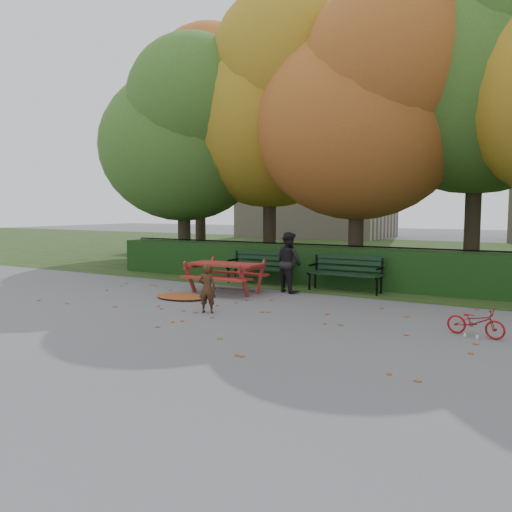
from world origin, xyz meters
The scene contains 18 objects.
ground centered at (0.00, 0.00, 0.00)m, with size 90.00×90.00×0.00m, color slate.
grass_strip centered at (0.00, 14.00, 0.01)m, with size 90.00×90.00×0.00m, color #1B3213.
building_left centered at (-9.00, 26.00, 7.50)m, with size 10.00×7.00×15.00m, color #A1927F.
hedge centered at (0.00, 4.50, 0.50)m, with size 13.00×0.90×1.00m, color black.
iron_fence centered at (0.00, 5.30, 0.54)m, with size 14.00×0.04×1.02m.
tree_a centered at (-5.19, 5.58, 4.52)m, with size 5.88×5.60×7.48m.
tree_b centered at (-2.44, 6.75, 5.40)m, with size 6.72×6.40×8.79m.
tree_c centered at (0.83, 5.96, 4.82)m, with size 6.30×6.00×8.00m.
tree_d centered at (3.88, 7.23, 5.98)m, with size 7.14×6.80×9.58m.
tree_f centered at (-7.13, 9.24, 5.69)m, with size 6.93×6.60×9.19m.
bench_left centered at (-1.30, 3.70, 0.52)m, with size 1.80×0.57×0.88m.
bench_right centered at (1.10, 3.70, 0.52)m, with size 1.80×0.57×0.88m.
picnic_table centered at (-1.35, 2.03, 0.57)m, with size 1.74×1.42×0.83m.
leaf_pile centered at (-1.83, 0.93, 0.04)m, with size 1.23×0.85×0.09m, color brown.
leaf_scatter centered at (0.00, 0.30, 0.01)m, with size 9.00×5.70×0.01m, color brown, non-canonical shape.
child centered at (-0.39, -0.07, 0.48)m, with size 0.35×0.23×0.96m, color #402414.
adult centered at (-0.08, 2.90, 0.73)m, with size 0.71×0.56×1.47m, color black.
bicycle centered at (4.37, 0.55, 0.24)m, with size 0.31×0.90×0.47m, color maroon.
Camera 1 is at (5.19, -7.93, 2.02)m, focal length 35.00 mm.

